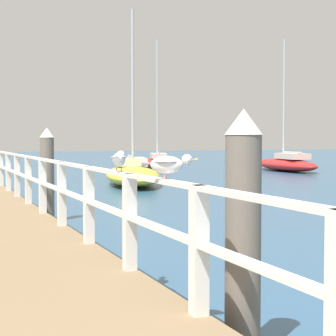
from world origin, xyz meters
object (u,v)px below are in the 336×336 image
at_px(seagull_background, 119,159).
at_px(boat_0, 158,161).
at_px(boat_3, 286,164).
at_px(dock_piling_near, 243,233).
at_px(dock_piling_far, 47,175).
at_px(seagull_foreground, 167,164).
at_px(boat_1, 132,174).

xyz_separation_m(seagull_background, boat_0, (11.00, 27.15, -1.13)).
distance_m(seagull_background, boat_0, 29.31).
relative_size(boat_0, boat_3, 1.10).
xyz_separation_m(dock_piling_near, boat_3, (15.44, 22.52, -0.58)).
xyz_separation_m(dock_piling_far, seagull_foreground, (-0.37, -7.46, 0.52)).
height_order(seagull_background, boat_0, boat_0).
bearing_deg(seagull_foreground, boat_1, -165.99).
bearing_deg(seagull_background, dock_piling_near, -55.40).
bearing_deg(boat_0, boat_3, -36.32).
distance_m(seagull_background, boat_1, 15.62).
height_order(boat_0, boat_1, boat_0).
xyz_separation_m(dock_piling_near, boat_0, (10.62, 29.13, -0.61)).
distance_m(dock_piling_near, boat_1, 17.36).
bearing_deg(seagull_foreground, seagull_background, -148.11).
bearing_deg(boat_1, seagull_foreground, 86.15).
bearing_deg(dock_piling_near, seagull_foreground, 120.55).
height_order(dock_piling_near, dock_piling_far, same).
relative_size(boat_1, boat_3, 0.91).
relative_size(dock_piling_near, boat_3, 0.28).
distance_m(boat_1, boat_3, 12.17).
bearing_deg(boat_1, boat_0, -101.37).
relative_size(dock_piling_near, dock_piling_far, 1.00).
bearing_deg(dock_piling_near, seagull_background, 100.78).
relative_size(seagull_foreground, seagull_background, 0.95).
bearing_deg(boat_3, boat_0, 134.63).
height_order(dock_piling_far, boat_3, boat_3).
xyz_separation_m(seagull_background, boat_3, (15.82, 20.54, -1.10)).
bearing_deg(dock_piling_far, seagull_background, -93.52).
xyz_separation_m(dock_piling_near, seagull_background, (-0.38, 1.98, 0.52)).
xyz_separation_m(dock_piling_far, seagull_background, (-0.38, -6.11, 0.52)).
bearing_deg(boat_0, seagull_foreground, -93.55).
xyz_separation_m(seagull_foreground, boat_0, (10.99, 28.49, -1.13)).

